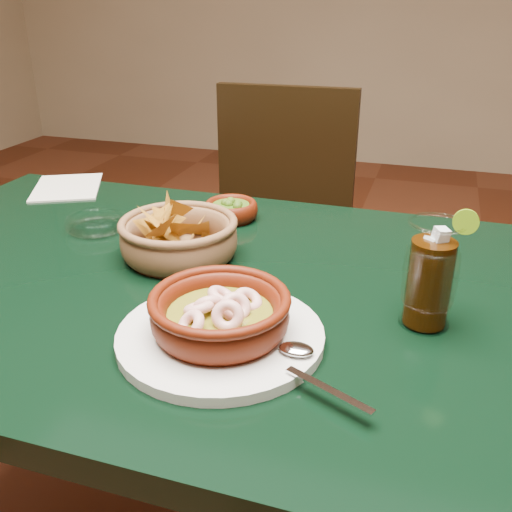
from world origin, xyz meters
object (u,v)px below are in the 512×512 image
(dining_table, at_px, (182,325))
(cola_drink, at_px, (430,276))
(chip_basket, at_px, (179,237))
(dining_chair, at_px, (274,240))
(shrimp_plate, at_px, (220,319))

(dining_table, distance_m, cola_drink, 0.43)
(dining_table, bearing_deg, chip_basket, 112.80)
(dining_chair, xyz_separation_m, shrimp_plate, (0.18, -0.87, 0.27))
(cola_drink, bearing_deg, chip_basket, 166.76)
(dining_table, distance_m, dining_chair, 0.72)
(dining_chair, xyz_separation_m, chip_basket, (0.01, -0.65, 0.27))
(dining_chair, height_order, shrimp_plate, dining_chair)
(dining_chair, bearing_deg, chip_basket, -88.79)
(chip_basket, bearing_deg, dining_table, -67.20)
(shrimp_plate, height_order, cola_drink, cola_drink)
(dining_table, bearing_deg, dining_chair, 93.16)
(dining_table, distance_m, shrimp_plate, 0.25)
(shrimp_plate, relative_size, cola_drink, 2.04)
(chip_basket, bearing_deg, cola_drink, -13.24)
(dining_table, relative_size, shrimp_plate, 3.42)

